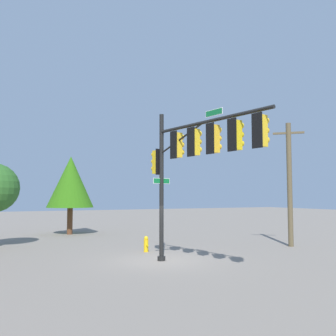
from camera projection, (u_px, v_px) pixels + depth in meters
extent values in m
plane|color=gray|center=(161.00, 261.00, 17.19)|extent=(120.00, 120.00, 0.00)
cylinder|color=black|center=(162.00, 186.00, 17.44)|extent=(0.20, 0.20, 6.78)
cylinder|color=black|center=(161.00, 258.00, 17.20)|extent=(0.36, 0.36, 0.20)
cylinder|color=black|center=(209.00, 121.00, 15.11)|extent=(6.28, 1.30, 0.14)
cylinder|color=black|center=(181.00, 139.00, 16.46)|extent=(2.86, 0.61, 1.08)
cube|color=yellow|center=(177.00, 145.00, 16.66)|extent=(0.38, 0.41, 1.10)
cube|color=black|center=(173.00, 145.00, 16.54)|extent=(0.44, 0.12, 1.22)
sphere|color=#FF2018|center=(180.00, 138.00, 16.80)|extent=(0.22, 0.22, 0.22)
cylinder|color=yellow|center=(182.00, 137.00, 16.84)|extent=(0.25, 0.18, 0.23)
sphere|color=#855607|center=(181.00, 146.00, 16.78)|extent=(0.22, 0.22, 0.22)
cylinder|color=yellow|center=(182.00, 145.00, 16.82)|extent=(0.25, 0.18, 0.23)
sphere|color=#0B621E|center=(181.00, 153.00, 16.75)|extent=(0.22, 0.22, 0.22)
cylinder|color=yellow|center=(182.00, 152.00, 16.79)|extent=(0.25, 0.18, 0.23)
cube|color=yellow|center=(194.00, 142.00, 15.74)|extent=(0.39, 0.42, 1.10)
cube|color=black|center=(191.00, 142.00, 15.61)|extent=(0.44, 0.13, 1.22)
sphere|color=#FF2018|center=(198.00, 135.00, 15.89)|extent=(0.22, 0.22, 0.22)
cylinder|color=yellow|center=(199.00, 134.00, 15.93)|extent=(0.26, 0.18, 0.23)
sphere|color=#855607|center=(198.00, 143.00, 15.86)|extent=(0.22, 0.22, 0.22)
cylinder|color=yellow|center=(199.00, 142.00, 15.91)|extent=(0.26, 0.18, 0.23)
sphere|color=#0B621E|center=(198.00, 151.00, 15.84)|extent=(0.22, 0.22, 0.22)
cylinder|color=yellow|center=(199.00, 150.00, 15.88)|extent=(0.26, 0.18, 0.23)
cube|color=yellow|center=(214.00, 139.00, 14.82)|extent=(0.37, 0.41, 1.10)
cube|color=black|center=(210.00, 138.00, 14.70)|extent=(0.44, 0.11, 1.22)
sphere|color=#FF2018|center=(217.00, 131.00, 14.97)|extent=(0.22, 0.22, 0.22)
cylinder|color=yellow|center=(218.00, 130.00, 15.00)|extent=(0.25, 0.18, 0.23)
sphere|color=#855607|center=(217.00, 139.00, 14.94)|extent=(0.22, 0.22, 0.22)
cylinder|color=yellow|center=(219.00, 138.00, 14.98)|extent=(0.25, 0.18, 0.23)
sphere|color=#0B621E|center=(218.00, 148.00, 14.92)|extent=(0.22, 0.22, 0.22)
cylinder|color=yellow|center=(219.00, 147.00, 14.95)|extent=(0.25, 0.18, 0.23)
cube|color=yellow|center=(236.00, 135.00, 13.90)|extent=(0.37, 0.41, 1.10)
cube|color=black|center=(232.00, 135.00, 13.79)|extent=(0.44, 0.11, 1.22)
sphere|color=#FF2018|center=(239.00, 127.00, 14.05)|extent=(0.22, 0.22, 0.22)
cylinder|color=yellow|center=(240.00, 126.00, 14.09)|extent=(0.25, 0.18, 0.23)
sphere|color=#855607|center=(239.00, 136.00, 14.02)|extent=(0.22, 0.22, 0.22)
cylinder|color=yellow|center=(241.00, 135.00, 14.06)|extent=(0.25, 0.18, 0.23)
sphere|color=#0B621E|center=(240.00, 145.00, 14.00)|extent=(0.22, 0.22, 0.22)
cylinder|color=yellow|center=(241.00, 144.00, 14.04)|extent=(0.25, 0.18, 0.23)
cube|color=yellow|center=(261.00, 131.00, 12.99)|extent=(0.38, 0.41, 1.10)
cube|color=black|center=(257.00, 130.00, 12.87)|extent=(0.44, 0.12, 1.22)
sphere|color=#FF2018|center=(264.00, 122.00, 13.13)|extent=(0.22, 0.22, 0.22)
cylinder|color=yellow|center=(265.00, 121.00, 13.17)|extent=(0.25, 0.18, 0.23)
sphere|color=#855607|center=(264.00, 132.00, 13.11)|extent=(0.22, 0.22, 0.22)
cylinder|color=yellow|center=(266.00, 130.00, 13.15)|extent=(0.25, 0.18, 0.23)
sphere|color=#0B621E|center=(265.00, 141.00, 13.08)|extent=(0.22, 0.22, 0.22)
cylinder|color=yellow|center=(266.00, 140.00, 13.12)|extent=(0.25, 0.18, 0.23)
cube|color=yellow|center=(157.00, 162.00, 17.80)|extent=(0.41, 0.38, 1.10)
cube|color=black|center=(160.00, 162.00, 17.65)|extent=(0.12, 0.44, 1.22)
sphere|color=#FF2018|center=(155.00, 155.00, 17.99)|extent=(0.22, 0.22, 0.22)
cylinder|color=yellow|center=(154.00, 154.00, 18.04)|extent=(0.18, 0.25, 0.23)
sphere|color=#855607|center=(155.00, 162.00, 17.96)|extent=(0.22, 0.22, 0.22)
cylinder|color=yellow|center=(154.00, 162.00, 18.01)|extent=(0.18, 0.25, 0.23)
sphere|color=#0B621E|center=(155.00, 170.00, 17.94)|extent=(0.22, 0.22, 0.22)
cylinder|color=yellow|center=(154.00, 169.00, 17.99)|extent=(0.18, 0.25, 0.23)
cube|color=white|center=(214.00, 113.00, 14.88)|extent=(0.93, 0.19, 0.26)
cube|color=#136933|center=(214.00, 113.00, 14.88)|extent=(0.89, 0.19, 0.22)
cube|color=white|center=(162.00, 181.00, 17.46)|extent=(0.19, 0.93, 0.26)
cube|color=#117334|center=(162.00, 181.00, 17.46)|extent=(0.19, 0.89, 0.22)
cylinder|color=brown|center=(290.00, 184.00, 22.26)|extent=(0.30, 0.30, 7.30)
cube|color=brown|center=(288.00, 133.00, 22.49)|extent=(1.32, 1.40, 0.12)
cylinder|color=yellow|center=(146.00, 246.00, 19.87)|extent=(0.24, 0.24, 0.65)
sphere|color=yellow|center=(146.00, 238.00, 19.90)|extent=(0.22, 0.22, 0.22)
cylinder|color=gold|center=(147.00, 245.00, 19.74)|extent=(0.12, 0.10, 0.10)
cylinder|color=brown|center=(70.00, 221.00, 28.95)|extent=(0.42, 0.42, 2.06)
cone|color=#2F6B13|center=(71.00, 182.00, 29.17)|extent=(3.57, 3.57, 3.96)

